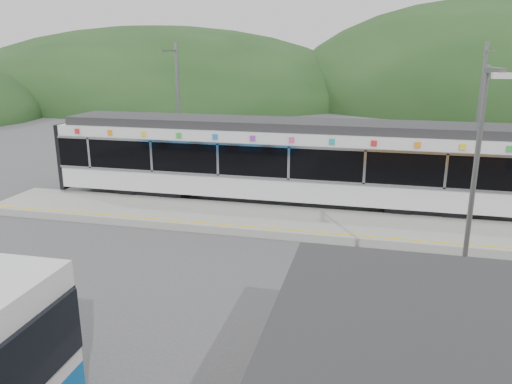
# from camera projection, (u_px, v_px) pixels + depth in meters

# --- Properties ---
(ground) EXTENTS (120.00, 120.00, 0.00)m
(ground) POSITION_uv_depth(u_px,v_px,m) (283.00, 259.00, 16.35)
(ground) COLOR #4C4C4F
(ground) RESTS_ON ground
(hills) EXTENTS (146.00, 149.00, 26.00)m
(hills) POSITION_uv_depth(u_px,v_px,m) (460.00, 222.00, 19.89)
(hills) COLOR #1E3D19
(hills) RESTS_ON ground
(platform) EXTENTS (26.00, 3.20, 0.30)m
(platform) POSITION_uv_depth(u_px,v_px,m) (299.00, 223.00, 19.39)
(platform) COLOR #9E9E99
(platform) RESTS_ON ground
(yellow_line) EXTENTS (26.00, 0.10, 0.01)m
(yellow_line) POSITION_uv_depth(u_px,v_px,m) (293.00, 230.00, 18.13)
(yellow_line) COLOR yellow
(yellow_line) RESTS_ON platform
(train) EXTENTS (20.44, 3.01, 3.74)m
(train) POSITION_uv_depth(u_px,v_px,m) (284.00, 159.00, 21.65)
(train) COLOR black
(train) RESTS_ON ground
(catenary_mast_west) EXTENTS (0.18, 1.80, 7.00)m
(catenary_mast_west) POSITION_uv_depth(u_px,v_px,m) (178.00, 112.00, 24.95)
(catenary_mast_west) COLOR slate
(catenary_mast_west) RESTS_ON ground
(catenary_mast_east) EXTENTS (0.18, 1.80, 7.00)m
(catenary_mast_east) POSITION_uv_depth(u_px,v_px,m) (478.00, 121.00, 21.77)
(catenary_mast_east) COLOR slate
(catenary_mast_east) RESTS_ON ground
(lamp_post) EXTENTS (0.37, 1.11, 6.30)m
(lamp_post) POSITION_uv_depth(u_px,v_px,m) (475.00, 181.00, 11.28)
(lamp_post) COLOR slate
(lamp_post) RESTS_ON ground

